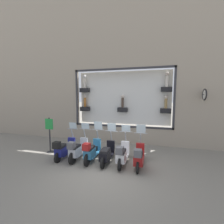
% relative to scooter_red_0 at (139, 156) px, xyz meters
% --- Properties ---
extents(ground_plane, '(120.00, 120.00, 0.00)m').
position_rel_scooter_red_0_xyz_m(ground_plane, '(-0.42, 1.34, -0.46)').
color(ground_plane, gray).
extents(building_facade, '(1.22, 36.00, 10.50)m').
position_rel_scooter_red_0_xyz_m(building_facade, '(3.18, 1.34, 4.92)').
color(building_facade, gray).
rests_on(building_facade, ground_plane).
extents(scooter_red_0, '(1.79, 0.60, 1.64)m').
position_rel_scooter_red_0_xyz_m(scooter_red_0, '(0.00, 0.00, 0.00)').
color(scooter_red_0, black).
rests_on(scooter_red_0, ground_plane).
extents(scooter_white_1, '(1.80, 0.60, 1.58)m').
position_rel_scooter_red_0_xyz_m(scooter_white_1, '(0.01, 0.70, 0.02)').
color(scooter_white_1, black).
rests_on(scooter_white_1, ground_plane).
extents(scooter_black_2, '(1.79, 0.61, 1.63)m').
position_rel_scooter_red_0_xyz_m(scooter_black_2, '(0.07, 1.40, -0.04)').
color(scooter_black_2, black).
rests_on(scooter_black_2, ground_plane).
extents(scooter_teal_3, '(1.81, 0.60, 1.69)m').
position_rel_scooter_red_0_xyz_m(scooter_teal_3, '(0.02, 2.11, 0.03)').
color(scooter_teal_3, black).
rests_on(scooter_teal_3, ground_plane).
extents(scooter_silver_4, '(1.81, 0.60, 1.57)m').
position_rel_scooter_red_0_xyz_m(scooter_silver_4, '(0.01, 2.81, 0.02)').
color(scooter_silver_4, black).
rests_on(scooter_silver_4, ground_plane).
extents(scooter_navy_5, '(1.79, 0.61, 1.57)m').
position_rel_scooter_red_0_xyz_m(scooter_navy_5, '(-0.00, 3.51, -0.00)').
color(scooter_navy_5, black).
rests_on(scooter_navy_5, ground_plane).
extents(shop_sign_post, '(0.36, 0.45, 1.83)m').
position_rel_scooter_red_0_xyz_m(shop_sign_post, '(0.48, 4.64, 0.54)').
color(shop_sign_post, '#232326').
rests_on(shop_sign_post, ground_plane).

